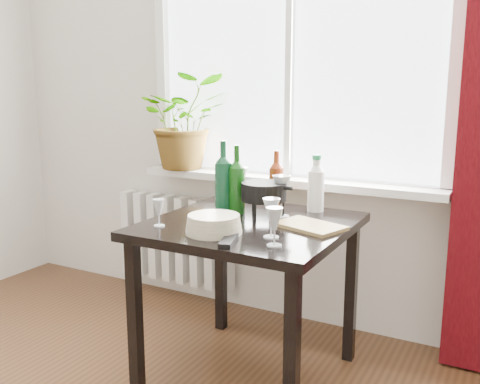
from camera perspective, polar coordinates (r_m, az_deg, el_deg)
The scene contains 18 objects.
window at distance 2.95m, azimuth 5.54°, elevation 16.44°, with size 1.72×0.08×1.62m.
windowsill at distance 2.92m, azimuth 4.72°, elevation 1.26°, with size 1.72×0.20×0.04m.
radiator at distance 3.41m, azimuth -6.85°, elevation -5.01°, with size 0.80×0.10×0.55m.
table at distance 2.39m, azimuth 1.03°, elevation -5.32°, with size 0.85×0.85×0.74m.
potted_plant at distance 3.19m, azimuth -5.88°, elevation 7.50°, with size 0.50×0.44×0.56m, color #1B671F.
wine_bottle_left at distance 2.51m, azimuth -1.77°, elevation 1.71°, with size 0.08×0.08×0.35m, color #0B3A1F, non-canonical shape.
wine_bottle_right at distance 2.49m, azimuth -0.33°, elevation 1.38°, with size 0.08×0.08×0.33m, color #0D3F0C, non-canonical shape.
bottle_amber at distance 2.62m, azimuth 3.89°, elevation 1.45°, with size 0.07×0.07×0.29m, color maroon, non-canonical shape.
cleaning_bottle at distance 2.56m, azimuth 8.12°, elevation 0.94°, with size 0.08×0.08×0.27m, color white, non-canonical shape.
wineglass_front_right at distance 2.10m, azimuth 3.36°, elevation -2.77°, with size 0.07×0.07×0.16m, color silver, non-canonical shape.
wineglass_far_right at distance 2.00m, azimuth 3.70°, elevation -3.69°, with size 0.07×0.07×0.15m, color #B3BAC0, non-canonical shape.
wineglass_back_center at distance 2.44m, azimuth 4.45°, elevation -0.39°, with size 0.08×0.08×0.20m, color silver, non-canonical shape.
wineglass_back_left at distance 2.77m, azimuth 0.08°, elevation 0.86°, with size 0.08×0.08×0.18m, color silver, non-canonical shape.
wineglass_front_left at distance 2.30m, azimuth -8.65°, elevation -2.20°, with size 0.05×0.05×0.12m, color silver, non-canonical shape.
plate_stack at distance 2.18m, azimuth -2.81°, elevation -3.47°, with size 0.23×0.23×0.07m, color beige.
fondue_pot at distance 2.44m, azimuth 2.56°, elevation -0.83°, with size 0.24×0.21×0.16m, color black, non-canonical shape.
tv_remote at distance 2.05m, azimuth -1.24°, elevation -5.20°, with size 0.05×0.16×0.02m, color black.
cutting_board at distance 2.29m, azimuth 7.42°, elevation -3.61°, with size 0.28×0.18×0.02m, color olive.
Camera 1 is at (1.15, -0.49, 1.33)m, focal length 40.00 mm.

